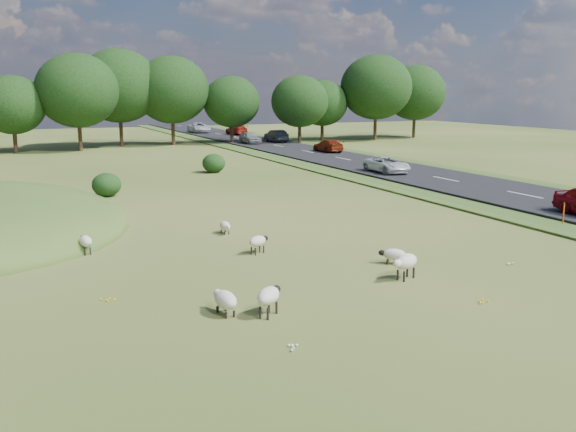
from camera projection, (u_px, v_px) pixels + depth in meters
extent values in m
plane|color=#39541A|center=(166.00, 191.00, 43.27)|extent=(160.00, 160.00, 0.00)
cube|color=black|center=(353.00, 162.00, 60.09)|extent=(8.00, 150.00, 0.25)
cylinder|color=black|center=(15.00, 139.00, 69.59)|extent=(0.44, 0.44, 3.02)
ellipsoid|color=black|center=(12.00, 105.00, 68.89)|extent=(7.04, 7.04, 6.34)
cylinder|color=black|center=(80.00, 134.00, 71.75)|extent=(0.44, 0.44, 3.90)
ellipsoid|color=black|center=(77.00, 90.00, 70.84)|extent=(9.09, 9.09, 8.18)
cylinder|color=black|center=(121.00, 129.00, 78.23)|extent=(0.44, 0.44, 4.22)
ellipsoid|color=black|center=(119.00, 86.00, 77.24)|extent=(9.85, 9.85, 8.86)
cylinder|color=black|center=(173.00, 129.00, 79.84)|extent=(0.44, 0.44, 3.94)
ellipsoid|color=black|center=(172.00, 90.00, 78.91)|extent=(9.20, 9.20, 8.28)
cylinder|color=black|center=(232.00, 132.00, 81.99)|extent=(0.44, 0.44, 3.09)
ellipsoid|color=black|center=(231.00, 102.00, 81.26)|extent=(7.20, 7.20, 6.48)
cylinder|color=black|center=(300.00, 132.00, 81.89)|extent=(0.44, 0.44, 3.12)
ellipsoid|color=black|center=(300.00, 101.00, 81.16)|extent=(7.29, 7.29, 6.56)
cylinder|color=black|center=(322.00, 130.00, 87.34)|extent=(0.44, 0.44, 2.93)
ellipsoid|color=black|center=(322.00, 103.00, 86.65)|extent=(6.84, 6.84, 6.16)
cylinder|color=black|center=(375.00, 125.00, 87.88)|extent=(0.44, 0.44, 4.16)
ellipsoid|color=black|center=(376.00, 87.00, 86.91)|extent=(9.71, 9.71, 8.74)
cylinder|color=black|center=(414.00, 125.00, 92.69)|extent=(0.44, 0.44, 3.74)
ellipsoid|color=black|center=(415.00, 93.00, 91.81)|extent=(8.72, 8.72, 7.84)
ellipsoid|color=black|center=(107.00, 185.00, 41.03)|extent=(1.85, 1.85, 1.52)
ellipsoid|color=black|center=(214.00, 163.00, 53.01)|extent=(1.91, 1.91, 1.56)
cylinder|color=#D8590C|center=(563.00, 214.00, 31.98)|extent=(0.06, 0.06, 1.20)
ellipsoid|color=beige|center=(85.00, 241.00, 26.51)|extent=(0.59, 0.94, 0.45)
ellipsoid|color=black|center=(82.00, 238.00, 26.90)|extent=(0.25, 0.31, 0.23)
cylinder|color=black|center=(82.00, 249.00, 26.74)|extent=(0.06, 0.06, 0.32)
cylinder|color=black|center=(87.00, 249.00, 26.86)|extent=(0.06, 0.06, 0.32)
cylinder|color=black|center=(85.00, 252.00, 26.32)|extent=(0.06, 0.06, 0.32)
cylinder|color=black|center=(90.00, 251.00, 26.43)|extent=(0.06, 0.06, 0.32)
ellipsoid|color=beige|center=(225.00, 300.00, 19.29)|extent=(0.67, 1.11, 0.54)
ellipsoid|color=silver|center=(218.00, 294.00, 19.77)|extent=(0.29, 0.37, 0.27)
cylinder|color=black|center=(218.00, 309.00, 19.56)|extent=(0.08, 0.08, 0.20)
cylinder|color=black|center=(226.00, 308.00, 19.69)|extent=(0.08, 0.08, 0.20)
cylinder|color=black|center=(226.00, 315.00, 19.03)|extent=(0.08, 0.08, 0.20)
cylinder|color=black|center=(234.00, 314.00, 19.16)|extent=(0.08, 0.08, 0.20)
ellipsoid|color=beige|center=(268.00, 296.00, 19.14)|extent=(1.13, 1.09, 0.53)
ellipsoid|color=black|center=(276.00, 289.00, 19.63)|extent=(0.42, 0.41, 0.26)
cylinder|color=black|center=(269.00, 307.00, 19.54)|extent=(0.07, 0.07, 0.37)
cylinder|color=black|center=(277.00, 308.00, 19.44)|extent=(0.07, 0.07, 0.37)
cylinder|color=black|center=(260.00, 313.00, 19.01)|extent=(0.07, 0.07, 0.37)
cylinder|color=black|center=(268.00, 314.00, 18.90)|extent=(0.07, 0.07, 0.37)
ellipsoid|color=beige|center=(257.00, 241.00, 26.52)|extent=(0.99, 0.81, 0.45)
ellipsoid|color=black|center=(265.00, 238.00, 26.88)|extent=(0.35, 0.32, 0.23)
cylinder|color=black|center=(260.00, 249.00, 26.86)|extent=(0.06, 0.06, 0.32)
cylinder|color=black|center=(264.00, 249.00, 26.72)|extent=(0.06, 0.06, 0.32)
cylinder|color=black|center=(251.00, 251.00, 26.47)|extent=(0.06, 0.06, 0.32)
cylinder|color=black|center=(255.00, 252.00, 26.34)|extent=(0.06, 0.06, 0.32)
ellipsoid|color=beige|center=(406.00, 261.00, 22.90)|extent=(1.21, 0.95, 0.55)
ellipsoid|color=silver|center=(397.00, 263.00, 22.48)|extent=(0.42, 0.38, 0.28)
cylinder|color=black|center=(404.00, 277.00, 22.68)|extent=(0.08, 0.08, 0.39)
cylinder|color=black|center=(398.00, 275.00, 22.86)|extent=(0.08, 0.08, 0.39)
cylinder|color=black|center=(414.00, 273.00, 23.13)|extent=(0.08, 0.08, 0.39)
cylinder|color=black|center=(407.00, 272.00, 23.31)|extent=(0.08, 0.08, 0.39)
ellipsoid|color=beige|center=(225.00, 226.00, 30.34)|extent=(0.46, 0.85, 0.43)
ellipsoid|color=silver|center=(228.00, 227.00, 29.92)|extent=(0.21, 0.28, 0.22)
cylinder|color=black|center=(229.00, 233.00, 30.21)|extent=(0.06, 0.06, 0.16)
cylinder|color=black|center=(225.00, 233.00, 30.13)|extent=(0.06, 0.06, 0.16)
cylinder|color=black|center=(225.00, 231.00, 30.66)|extent=(0.06, 0.06, 0.16)
cylinder|color=black|center=(221.00, 231.00, 30.57)|extent=(0.06, 0.06, 0.16)
ellipsoid|color=beige|center=(394.00, 254.00, 25.00)|extent=(0.98, 0.92, 0.45)
ellipsoid|color=black|center=(382.00, 253.00, 25.11)|extent=(0.36, 0.35, 0.23)
cylinder|color=black|center=(387.00, 262.00, 25.02)|extent=(0.06, 0.06, 0.16)
cylinder|color=black|center=(388.00, 261.00, 25.22)|extent=(0.06, 0.06, 0.16)
cylinder|color=black|center=(400.00, 263.00, 24.88)|extent=(0.06, 0.06, 0.16)
cylinder|color=black|center=(401.00, 262.00, 25.09)|extent=(0.06, 0.06, 0.16)
imported|color=maroon|center=(237.00, 130.00, 95.54)|extent=(2.13, 5.24, 1.52)
imported|color=maroon|center=(328.00, 146.00, 68.64)|extent=(1.84, 4.52, 1.31)
imported|color=#9DA1A4|center=(250.00, 137.00, 79.60)|extent=(1.75, 4.34, 1.48)
imported|color=silver|center=(199.00, 128.00, 100.34)|extent=(2.56, 5.55, 1.54)
imported|color=white|center=(387.00, 164.00, 51.20)|extent=(2.11, 4.58, 1.27)
imported|color=black|center=(276.00, 136.00, 81.72)|extent=(1.62, 4.64, 1.53)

